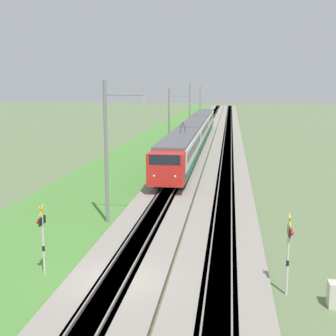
# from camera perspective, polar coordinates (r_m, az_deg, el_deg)

# --- Properties ---
(ground_plane) EXTENTS (400.00, 400.00, 0.00)m
(ground_plane) POSITION_cam_1_polar(r_m,az_deg,el_deg) (21.44, -6.42, -14.04)
(ground_plane) COLOR #60754C
(ballast_main) EXTENTS (240.00, 4.40, 0.30)m
(ballast_main) POSITION_cam_1_polar(r_m,az_deg,el_deg) (69.66, 3.52, 3.07)
(ballast_main) COLOR gray
(ballast_main) RESTS_ON ground
(ballast_adjacent) EXTENTS (240.00, 4.40, 0.30)m
(ballast_adjacent) POSITION_cam_1_polar(r_m,az_deg,el_deg) (69.49, 7.28, 2.99)
(ballast_adjacent) COLOR gray
(ballast_adjacent) RESTS_ON ground
(track_main) EXTENTS (240.00, 1.57, 0.45)m
(track_main) POSITION_cam_1_polar(r_m,az_deg,el_deg) (69.66, 3.52, 3.07)
(track_main) COLOR #4C4238
(track_main) RESTS_ON ground
(track_adjacent) EXTENTS (240.00, 1.57, 0.45)m
(track_adjacent) POSITION_cam_1_polar(r_m,az_deg,el_deg) (69.49, 7.28, 2.99)
(track_adjacent) COLOR #4C4238
(track_adjacent) RESTS_ON ground
(grass_verge) EXTENTS (240.00, 9.39, 0.12)m
(grass_verge) POSITION_cam_1_polar(r_m,az_deg,el_deg) (70.34, -1.38, 3.08)
(grass_verge) COLOR #4C8438
(grass_verge) RESTS_ON ground
(passenger_train) EXTENTS (60.80, 3.01, 4.88)m
(passenger_train) POSITION_cam_1_polar(r_m,az_deg,el_deg) (65.69, 3.31, 4.50)
(passenger_train) COLOR red
(passenger_train) RESTS_ON ground
(crossing_signal_near) EXTENTS (0.70, 0.23, 3.39)m
(crossing_signal_near) POSITION_cam_1_polar(r_m,az_deg,el_deg) (22.26, -15.06, -7.72)
(crossing_signal_near) COLOR beige
(crossing_signal_near) RESTS_ON ground
(crossing_signal_far) EXTENTS (0.70, 0.23, 3.50)m
(crossing_signal_far) POSITION_cam_1_polar(r_m,az_deg,el_deg) (20.31, 14.51, -9.23)
(crossing_signal_far) COLOR beige
(crossing_signal_far) RESTS_ON ground
(catenary_mast_near) EXTENTS (0.22, 2.56, 9.05)m
(catenary_mast_near) POSITION_cam_1_polar(r_m,az_deg,el_deg) (29.18, -7.45, 2.01)
(catenary_mast_near) COLOR slate
(catenary_mast_near) RESTS_ON ground
(catenary_mast_mid) EXTENTS (0.22, 2.56, 8.24)m
(catenary_mast_mid) POSITION_cam_1_polar(r_m,az_deg,el_deg) (58.52, 0.17, 5.77)
(catenary_mast_mid) COLOR slate
(catenary_mast_mid) RESTS_ON ground
(catenary_mast_far) EXTENTS (0.22, 2.56, 8.97)m
(catenary_mast_far) POSITION_cam_1_polar(r_m,az_deg,el_deg) (88.25, 2.70, 7.49)
(catenary_mast_far) COLOR slate
(catenary_mast_far) RESTS_ON ground
(catenary_mast_distant) EXTENTS (0.22, 2.56, 8.49)m
(catenary_mast_distant) POSITION_cam_1_polar(r_m,az_deg,el_deg) (118.11, 3.96, 8.05)
(catenary_mast_distant) COLOR slate
(catenary_mast_distant) RESTS_ON ground
(equipment_cabinet) EXTENTS (0.61, 0.43, 1.03)m
(equipment_cabinet) POSITION_cam_1_polar(r_m,az_deg,el_deg) (20.40, 19.52, -14.34)
(equipment_cabinet) COLOR beige
(equipment_cabinet) RESTS_ON ground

